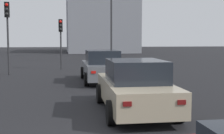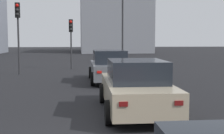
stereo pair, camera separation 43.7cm
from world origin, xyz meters
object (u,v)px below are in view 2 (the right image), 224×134
car_beige_left_second (136,87)px  street_lamp_kerbside (123,12)px  traffic_light_near_right (18,23)px  traffic_light_near_left (71,33)px  car_grey_left_lead (109,67)px

car_beige_left_second → street_lamp_kerbside: 19.36m
traffic_light_near_right → street_lamp_kerbside: size_ratio=0.55×
traffic_light_near_left → street_lamp_kerbside: bearing=143.4°
traffic_light_near_left → traffic_light_near_right: bearing=-42.8°
car_grey_left_lead → street_lamp_kerbside: 13.16m
car_beige_left_second → traffic_light_near_left: (13.23, 2.20, 1.84)m
car_beige_left_second → traffic_light_near_right: (10.18, 5.30, 2.37)m
street_lamp_kerbside → traffic_light_near_left: bearing=140.7°
traffic_light_near_left → traffic_light_near_right: size_ratio=0.82×
car_beige_left_second → traffic_light_near_right: traffic_light_near_right is taller
traffic_light_near_right → street_lamp_kerbside: (8.64, -7.68, 1.50)m
car_beige_left_second → traffic_light_near_left: traffic_light_near_left is taller
car_grey_left_lead → traffic_light_near_left: traffic_light_near_left is taller
car_grey_left_lead → traffic_light_near_left: (6.74, 2.08, 1.82)m
car_beige_left_second → street_lamp_kerbside: size_ratio=0.56×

